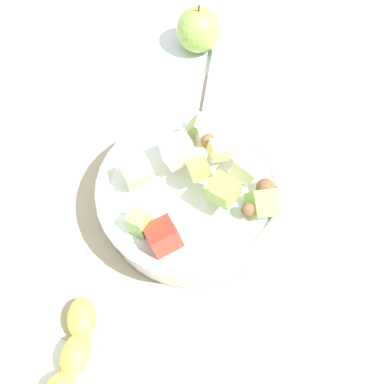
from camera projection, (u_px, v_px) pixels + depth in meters
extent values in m
plane|color=silver|center=(186.00, 197.00, 0.78)|extent=(2.40, 2.40, 0.00)
cube|color=tan|center=(186.00, 196.00, 0.78)|extent=(0.49, 0.35, 0.01)
cylinder|color=white|center=(192.00, 198.00, 0.74)|extent=(0.25, 0.25, 0.06)
torus|color=white|center=(192.00, 188.00, 0.72)|extent=(0.27, 0.27, 0.02)
cube|color=#93C160|center=(139.00, 222.00, 0.67)|extent=(0.03, 0.03, 0.04)
cube|color=#BC3828|center=(164.00, 236.00, 0.66)|extent=(0.06, 0.06, 0.05)
sphere|color=brown|center=(248.00, 210.00, 0.68)|extent=(0.02, 0.02, 0.02)
cube|color=#8CB74C|center=(263.00, 205.00, 0.69)|extent=(0.06, 0.06, 0.05)
sphere|color=brown|center=(180.00, 137.00, 0.74)|extent=(0.03, 0.03, 0.03)
cube|color=#9EC656|center=(199.00, 169.00, 0.68)|extent=(0.04, 0.04, 0.03)
cube|color=#E5D684|center=(220.00, 150.00, 0.71)|extent=(0.04, 0.04, 0.03)
cube|color=beige|center=(178.00, 150.00, 0.70)|extent=(0.05, 0.06, 0.05)
cube|color=#E5D684|center=(137.00, 171.00, 0.70)|extent=(0.05, 0.05, 0.04)
cube|color=beige|center=(246.00, 167.00, 0.71)|extent=(0.04, 0.05, 0.04)
cube|color=#8CB74C|center=(223.00, 190.00, 0.67)|extent=(0.05, 0.05, 0.03)
cube|color=#A3CC6B|center=(197.00, 127.00, 0.75)|extent=(0.03, 0.04, 0.04)
cube|color=beige|center=(207.00, 135.00, 0.75)|extent=(0.04, 0.04, 0.03)
sphere|color=brown|center=(265.00, 190.00, 0.70)|extent=(0.04, 0.04, 0.04)
sphere|color=brown|center=(209.00, 141.00, 0.72)|extent=(0.03, 0.04, 0.03)
cube|color=beige|center=(197.00, 157.00, 0.70)|extent=(0.02, 0.03, 0.03)
ellipsoid|color=#B7B7BC|center=(206.00, 120.00, 0.84)|extent=(0.06, 0.04, 0.01)
cube|color=#B7B7BC|center=(213.00, 79.00, 0.89)|extent=(0.16, 0.04, 0.01)
sphere|color=#8CB74C|center=(199.00, 30.00, 0.91)|extent=(0.08, 0.08, 0.08)
cylinder|color=brown|center=(199.00, 8.00, 0.87)|extent=(0.00, 0.00, 0.01)
ellipsoid|color=yellow|center=(75.00, 355.00, 0.64)|extent=(0.06, 0.04, 0.04)
ellipsoid|color=yellow|center=(81.00, 318.00, 0.67)|extent=(0.06, 0.05, 0.04)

